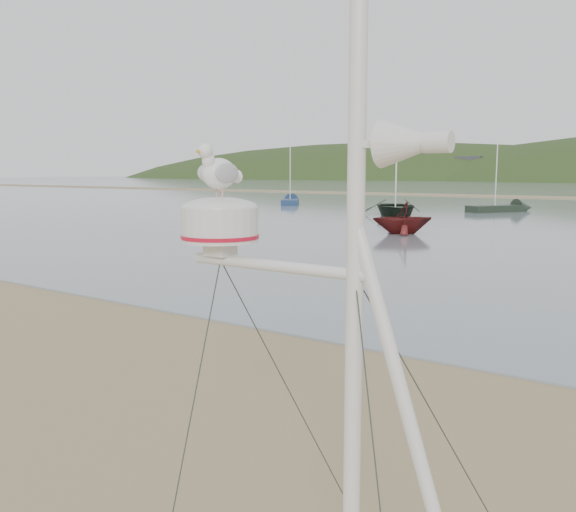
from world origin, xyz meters
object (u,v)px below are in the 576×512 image
Objects in this scene: boat_dark at (396,176)px; sailboat_blue_near at (291,201)px; boat_red at (403,204)px; sailboat_dark_mid at (509,208)px; mast_rig at (339,465)px.

boat_dark is 17.10m from sailboat_blue_near.
boat_red is at bearing -95.40° from boat_dark.
sailboat_blue_near is at bearing -176.73° from boat_red.
sailboat_dark_mid is at bearing 138.36° from boat_red.
sailboat_blue_near is (-14.65, 8.46, -2.47)m from boat_dark.
mast_rig is 26.57m from boat_red.
boat_red is (5.57, -11.02, -1.26)m from boat_dark.
sailboat_dark_mid is at bearing 1.72° from sailboat_blue_near.
sailboat_dark_mid is 0.99× the size of sailboat_blue_near.
sailboat_dark_mid is 19.83m from sailboat_blue_near.
mast_rig is at bearing -19.01° from boat_red.
boat_dark is 0.93× the size of sailboat_blue_near.
boat_dark reaches higher than sailboat_blue_near.
mast_rig is 0.95× the size of boat_dark.
sailboat_dark_mid reaches higher than mast_rig.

